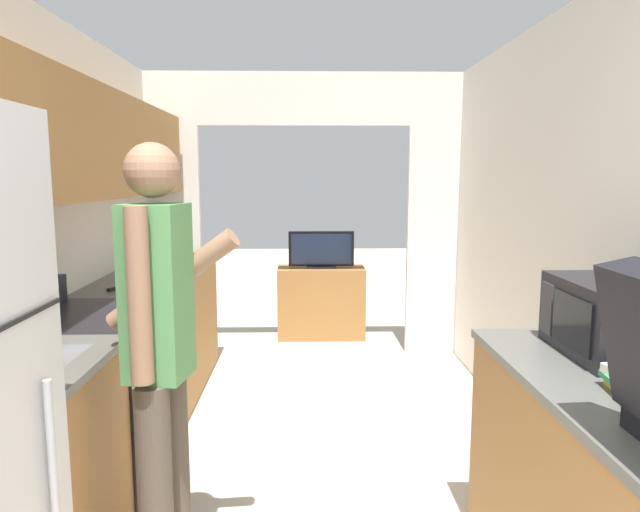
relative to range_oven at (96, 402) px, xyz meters
name	(u,v)px	position (x,y,z in m)	size (l,w,h in m)	color
wall_left	(10,209)	(-0.26, -0.19, 0.99)	(0.38, 6.83, 2.50)	white
wall_far_with_doorway	(304,194)	(1.06, 2.26, 0.99)	(3.15, 0.06, 2.50)	white
counter_left	(128,366)	(-0.01, 0.56, 0.00)	(0.62, 3.40, 0.93)	#9E6B38
range_oven	(96,402)	(0.00, 0.00, 0.00)	(0.66, 0.75, 1.07)	black
person	(160,358)	(0.53, -0.74, 0.47)	(0.56, 0.42, 1.73)	#4C4238
microwave	(610,318)	(2.24, -0.71, 0.60)	(0.35, 0.50, 0.29)	black
tv_cabinet	(321,302)	(1.23, 2.81, -0.12)	(0.86, 0.42, 0.71)	#9E6B38
television	(321,250)	(1.23, 2.77, 0.42)	(0.65, 0.16, 0.36)	black
knife	(118,287)	(-0.08, 0.66, 0.47)	(0.11, 0.33, 0.02)	#B7B7BC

